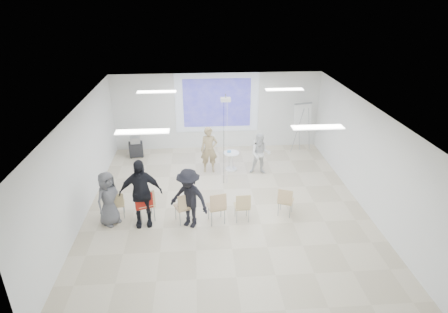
{
  "coord_description": "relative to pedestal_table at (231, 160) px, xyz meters",
  "views": [
    {
      "loc": [
        -0.75,
        -9.46,
        5.92
      ],
      "look_at": [
        0.0,
        0.8,
        1.25
      ],
      "focal_mm": 30.0,
      "sensor_mm": 36.0,
      "label": 1
    }
  ],
  "objects": [
    {
      "name": "red_jacket",
      "position": [
        -2.62,
        -3.14,
        0.34
      ],
      "size": [
        0.47,
        0.25,
        0.44
      ],
      "primitive_type": "cube",
      "rotation": [
        0.0,
        0.0,
        0.34
      ],
      "color": "#A31D14",
      "rests_on": "chair_left_mid"
    },
    {
      "name": "projection_image",
      "position": [
        -0.37,
        2.08,
        1.47
      ],
      "size": [
        2.6,
        0.01,
        1.9
      ],
      "primitive_type": "cube",
      "color": "#302E9D",
      "rests_on": "wall_back"
    },
    {
      "name": "fluor_panel_se",
      "position": [
        1.63,
        -3.89,
        2.59
      ],
      "size": [
        1.2,
        0.3,
        0.02
      ],
      "primitive_type": "cube",
      "color": "white",
      "rests_on": "ceiling"
    },
    {
      "name": "wall_right",
      "position": [
        3.68,
        -2.39,
        1.12
      ],
      "size": [
        0.1,
        9.0,
        3.0
      ],
      "primitive_type": "cube",
      "color": "silver",
      "rests_on": "floor"
    },
    {
      "name": "fluor_panel_nw",
      "position": [
        -2.37,
        -0.39,
        2.59
      ],
      "size": [
        1.2,
        0.3,
        0.02
      ],
      "primitive_type": "cube",
      "color": "white",
      "rests_on": "ceiling"
    },
    {
      "name": "ceiling",
      "position": [
        -0.37,
        -2.39,
        2.67
      ],
      "size": [
        8.0,
        9.0,
        0.1
      ],
      "primitive_type": "cube",
      "color": "white",
      "rests_on": "wall_back"
    },
    {
      "name": "audience_left",
      "position": [
        -2.69,
        -3.14,
        0.72
      ],
      "size": [
        1.35,
        0.89,
        2.21
      ],
      "primitive_type": "imported",
      "rotation": [
        0.0,
        0.0,
        0.09
      ],
      "color": "black",
      "rests_on": "floor"
    },
    {
      "name": "chair_center",
      "position": [
        -0.68,
        -3.25,
        0.18
      ],
      "size": [
        0.54,
        0.57,
        0.96
      ],
      "rotation": [
        0.0,
        0.0,
        0.22
      ],
      "color": "tan",
      "rests_on": "floor"
    },
    {
      "name": "wall_left",
      "position": [
        -4.42,
        -2.39,
        1.12
      ],
      "size": [
        0.1,
        9.0,
        3.0
      ],
      "primitive_type": "cube",
      "color": "silver",
      "rests_on": "floor"
    },
    {
      "name": "chair_left_mid",
      "position": [
        -2.6,
        -3.0,
        0.19
      ],
      "size": [
        0.59,
        0.61,
        0.98
      ],
      "rotation": [
        0.0,
        0.0,
        0.34
      ],
      "color": "tan",
      "rests_on": "floor"
    },
    {
      "name": "projection_halo",
      "position": [
        -0.37,
        2.09,
        1.47
      ],
      "size": [
        3.2,
        0.01,
        2.3
      ],
      "primitive_type": "cube",
      "color": "silver",
      "rests_on": "wall_back"
    },
    {
      "name": "controller_right",
      "position": [
        0.79,
        -0.08,
        0.7
      ],
      "size": [
        0.06,
        0.13,
        0.04
      ],
      "primitive_type": "cube",
      "rotation": [
        0.0,
        0.0,
        -0.17
      ],
      "color": "silver",
      "rests_on": "player_right"
    },
    {
      "name": "wall_back",
      "position": [
        -0.37,
        2.16,
        1.12
      ],
      "size": [
        8.0,
        0.1,
        3.0
      ],
      "primitive_type": "cube",
      "color": "silver",
      "rests_on": "floor"
    },
    {
      "name": "chair_right_inner",
      "position": [
        0.02,
        -3.2,
        0.13
      ],
      "size": [
        0.43,
        0.46,
        0.87
      ],
      "rotation": [
        0.0,
        0.0,
        0.05
      ],
      "color": "tan",
      "rests_on": "floor"
    },
    {
      "name": "chair_far_left",
      "position": [
        -3.42,
        -2.78,
        0.09
      ],
      "size": [
        0.44,
        0.46,
        0.81
      ],
      "rotation": [
        0.0,
        0.0,
        0.16
      ],
      "color": "tan",
      "rests_on": "floor"
    },
    {
      "name": "fluor_panel_sw",
      "position": [
        -2.37,
        -3.89,
        2.59
      ],
      "size": [
        1.2,
        0.3,
        0.02
      ],
      "primitive_type": "cube",
      "color": "white",
      "rests_on": "ceiling"
    },
    {
      "name": "audience_outer",
      "position": [
        -3.57,
        -3.03,
        0.48
      ],
      "size": [
        0.96,
        1.01,
        1.73
      ],
      "primitive_type": "imported",
      "rotation": [
        0.0,
        0.0,
        0.9
      ],
      "color": "#5B5B60",
      "rests_on": "floor"
    },
    {
      "name": "audience_mid",
      "position": [
        -1.42,
        -3.3,
        0.57
      ],
      "size": [
        1.41,
        1.19,
        1.91
      ],
      "primitive_type": "imported",
      "rotation": [
        0.0,
        0.0,
        -0.5
      ],
      "color": "black",
      "rests_on": "floor"
    },
    {
      "name": "controller_left",
      "position": [
        -0.59,
        0.22,
        0.83
      ],
      "size": [
        0.04,
        0.11,
        0.04
      ],
      "primitive_type": "cube",
      "rotation": [
        0.0,
        0.0,
        0.03
      ],
      "color": "silver",
      "rests_on": "player_left"
    },
    {
      "name": "pedestal_table",
      "position": [
        0.0,
        0.0,
        0.0
      ],
      "size": [
        0.61,
        0.61,
        0.69
      ],
      "rotation": [
        0.0,
        0.0,
        -0.11
      ],
      "color": "white",
      "rests_on": "floor"
    },
    {
      "name": "ceiling_projector",
      "position": [
        -0.27,
        -0.9,
        2.31
      ],
      "size": [
        0.3,
        0.25,
        3.0
      ],
      "color": "white",
      "rests_on": "ceiling"
    },
    {
      "name": "fluor_panel_ne",
      "position": [
        1.63,
        -0.39,
        2.59
      ],
      "size": [
        1.2,
        0.3,
        0.02
      ],
      "primitive_type": "cube",
      "color": "white",
      "rests_on": "ceiling"
    },
    {
      "name": "chair_right_far",
      "position": [
        1.25,
        -3.0,
        0.13
      ],
      "size": [
        0.55,
        0.56,
        0.87
      ],
      "rotation": [
        0.0,
        0.0,
        -0.42
      ],
      "color": "tan",
      "rests_on": "floor"
    },
    {
      "name": "av_cart",
      "position": [
        -3.51,
        1.44,
        -0.03
      ],
      "size": [
        0.58,
        0.5,
        0.78
      ],
      "rotation": [
        0.0,
        0.0,
        0.17
      ],
      "color": "black",
      "rests_on": "floor"
    },
    {
      "name": "player_right",
      "position": [
        0.97,
        -0.33,
        0.42
      ],
      "size": [
        0.87,
        0.74,
        1.61
      ],
      "primitive_type": "imported",
      "rotation": [
        0.0,
        0.0,
        -0.17
      ],
      "color": "white",
      "rests_on": "floor"
    },
    {
      "name": "laptop",
      "position": [
        -1.59,
        -3.06,
        0.12
      ],
      "size": [
        0.41,
        0.36,
        0.03
      ],
      "primitive_type": "imported",
      "rotation": [
        0.0,
        0.0,
        3.54
      ],
      "color": "black",
      "rests_on": "chair_left_inner"
    },
    {
      "name": "chair_left_inner",
      "position": [
        -1.56,
        -3.16,
        0.17
      ],
      "size": [
        0.58,
        0.6,
        0.93
      ],
      "rotation": [
        0.0,
        0.0,
        0.4
      ],
      "color": "tan",
      "rests_on": "floor"
    },
    {
      "name": "floor",
      "position": [
        -0.37,
        -2.39,
        -0.43
      ],
      "size": [
        8.0,
        9.0,
        0.1
      ],
      "primitive_type": "cube",
      "color": "beige",
      "rests_on": "ground"
    },
    {
      "name": "flipchart_easel",
      "position": [
        2.87,
        1.51,
        1.05
      ],
      "size": [
        0.82,
        0.64,
        1.95
      ],
      "rotation": [
        0.0,
        0.0,
        0.24
      ],
      "color": "gray",
      "rests_on": "floor"
    },
    {
      "name": "player_left",
      "position": [
        -0.77,
        -0.03,
        0.54
      ],
      "size": [
        0.68,
        0.47,
        1.84
      ],
      "primitive_type": "imported",
      "rotation": [
        0.0,
        0.0,
        0.03
      ],
      "color": "tan",
      "rests_on": "floor"
    }
  ]
}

